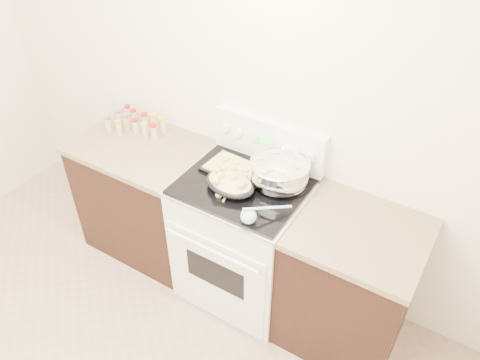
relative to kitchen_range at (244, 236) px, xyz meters
The scene contains 9 objects.
counter_left 0.83m from the kitchen_range, behind, with size 0.93×0.67×0.92m.
counter_right 0.73m from the kitchen_range, ahead, with size 0.73×0.67×0.92m.
kitchen_range is the anchor object (origin of this frame).
mixing_bowl 0.57m from the kitchen_range, 28.38° to the left, with size 0.36×0.36×0.21m.
roasting_pan 0.51m from the kitchen_range, 112.78° to the right, with size 0.35×0.27×0.11m.
baking_sheet 0.49m from the kitchen_range, 153.20° to the left, with size 0.37×0.27×0.06m.
wooden_spoon 0.49m from the kitchen_range, 109.32° to the right, with size 0.08×0.29×0.04m.
blue_ladle 0.59m from the kitchen_range, 53.50° to the right, with size 0.21×0.25×0.11m.
spice_jars 1.10m from the kitchen_range, behind, with size 0.39×0.24×0.13m.
Camera 1 is at (1.49, -0.46, 2.69)m, focal length 35.00 mm.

